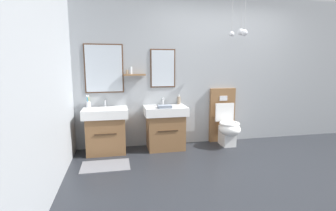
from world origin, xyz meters
The scene contains 12 objects.
ground_plane centered at (0.00, 0.00, -0.05)m, with size 6.65×4.60×0.10m, color #23262B.
wall_back centered at (-0.02, 1.64, 1.31)m, with size 5.45×0.56×2.62m.
wall_left centered at (-2.67, 0.00, 1.31)m, with size 0.12×3.40×2.62m, color #999EA3.
bath_mat centered at (-2.09, 0.76, 0.01)m, with size 0.68×0.44×0.01m, color slate.
vanity_sink_left centered at (-2.09, 1.37, 0.39)m, with size 0.71×0.51×0.73m.
tap_on_left_sink centered at (-2.09, 1.55, 0.80)m, with size 0.03×0.13×0.11m.
vanity_sink_right centered at (-1.11, 1.37, 0.39)m, with size 0.71×0.51×0.73m.
tap_on_right_sink centered at (-1.11, 1.55, 0.80)m, with size 0.03×0.13×0.11m.
toilet centered at (0.01, 1.38, 0.38)m, with size 0.48×0.63×1.00m.
toothbrush_cup centered at (-2.37, 1.54, 0.79)m, with size 0.07×0.07×0.21m.
soap_dispenser centered at (-0.82, 1.55, 0.81)m, with size 0.06×0.06×0.17m.
folded_hand_towel centered at (-1.15, 1.21, 0.76)m, with size 0.22×0.16×0.04m, color gray.
Camera 1 is at (-1.91, -2.75, 1.44)m, focal length 26.96 mm.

